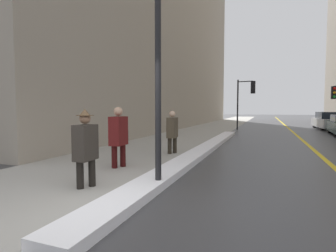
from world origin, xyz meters
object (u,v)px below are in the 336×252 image
(pedestrian_nearside, at_px, (86,145))
(pedestrian_in_glasses, at_px, (172,130))
(lamp_post, at_px, (158,48))
(pedestrian_with_shoulder_bag, at_px, (119,134))
(traffic_light_near, at_px, (247,94))
(parked_car_silver, at_px, (329,121))

(pedestrian_nearside, xyz_separation_m, pedestrian_in_glasses, (0.23, 4.34, -0.02))
(lamp_post, xyz_separation_m, pedestrian_with_shoulder_bag, (-1.67, 1.30, -1.81))
(traffic_light_near, relative_size, pedestrian_nearside, 2.43)
(pedestrian_with_shoulder_bag, bearing_deg, lamp_post, 49.62)
(pedestrian_nearside, relative_size, pedestrian_with_shoulder_bag, 0.97)
(traffic_light_near, bearing_deg, parked_car_silver, 35.71)
(lamp_post, distance_m, traffic_light_near, 15.67)
(traffic_light_near, xyz_separation_m, parked_car_silver, (5.99, 3.22, -2.08))
(pedestrian_nearside, distance_m, parked_car_silver, 20.92)
(pedestrian_nearside, bearing_deg, pedestrian_with_shoulder_bag, -171.39)
(pedestrian_in_glasses, xyz_separation_m, parked_car_silver, (7.65, 15.04, -0.19))
(lamp_post, height_order, pedestrian_in_glasses, lamp_post)
(pedestrian_in_glasses, height_order, parked_car_silver, pedestrian_in_glasses)
(pedestrian_nearside, height_order, pedestrian_in_glasses, pedestrian_nearside)
(traffic_light_near, distance_m, pedestrian_nearside, 16.37)
(pedestrian_nearside, bearing_deg, traffic_light_near, 170.87)
(pedestrian_with_shoulder_bag, relative_size, pedestrian_in_glasses, 1.07)
(pedestrian_in_glasses, distance_m, parked_car_silver, 16.87)
(traffic_light_near, relative_size, parked_car_silver, 0.79)
(lamp_post, bearing_deg, pedestrian_with_shoulder_bag, 142.07)
(pedestrian_with_shoulder_bag, distance_m, parked_car_silver, 19.41)
(lamp_post, bearing_deg, traffic_light_near, 87.91)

